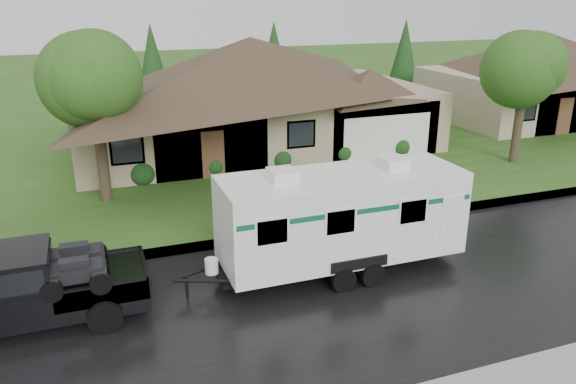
# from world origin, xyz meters

# --- Properties ---
(ground) EXTENTS (140.00, 140.00, 0.00)m
(ground) POSITION_xyz_m (0.00, 0.00, 0.00)
(ground) COLOR #2E5119
(ground) RESTS_ON ground
(road) EXTENTS (140.00, 8.00, 0.01)m
(road) POSITION_xyz_m (0.00, -2.00, 0.01)
(road) COLOR black
(road) RESTS_ON ground
(curb) EXTENTS (140.00, 0.50, 0.15)m
(curb) POSITION_xyz_m (0.00, 2.25, 0.07)
(curb) COLOR gray
(curb) RESTS_ON ground
(lawn) EXTENTS (140.00, 26.00, 0.15)m
(lawn) POSITION_xyz_m (0.00, 15.00, 0.07)
(lawn) COLOR #2E5119
(lawn) RESTS_ON ground
(house_main) EXTENTS (19.44, 10.80, 6.90)m
(house_main) POSITION_xyz_m (2.29, 13.84, 3.59)
(house_main) COLOR tan
(house_main) RESTS_ON lawn
(house_neighbor) EXTENTS (15.12, 9.72, 6.45)m
(house_neighbor) POSITION_xyz_m (22.27, 14.34, 3.32)
(house_neighbor) COLOR tan
(house_neighbor) RESTS_ON lawn
(tree_left_green) EXTENTS (4.04, 4.04, 6.69)m
(tree_left_green) POSITION_xyz_m (-5.88, 7.54, 4.79)
(tree_left_green) COLOR #382B1E
(tree_left_green) RESTS_ON lawn
(tree_right_green) EXTENTS (3.83, 3.83, 6.33)m
(tree_right_green) POSITION_xyz_m (12.94, 6.44, 4.54)
(tree_right_green) COLOR #382B1E
(tree_right_green) RESTS_ON lawn
(shrub_row) EXTENTS (13.60, 1.00, 1.00)m
(shrub_row) POSITION_xyz_m (2.00, 9.30, 0.65)
(shrub_row) COLOR #143814
(shrub_row) RESTS_ON lawn
(pickup_truck) EXTENTS (6.06, 2.30, 2.02)m
(pickup_truck) POSITION_xyz_m (-8.43, -0.67, 1.08)
(pickup_truck) COLOR black
(pickup_truck) RESTS_ON ground
(travel_trailer) EXTENTS (7.48, 2.63, 3.36)m
(travel_trailer) POSITION_xyz_m (0.38, -0.67, 1.78)
(travel_trailer) COLOR white
(travel_trailer) RESTS_ON ground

